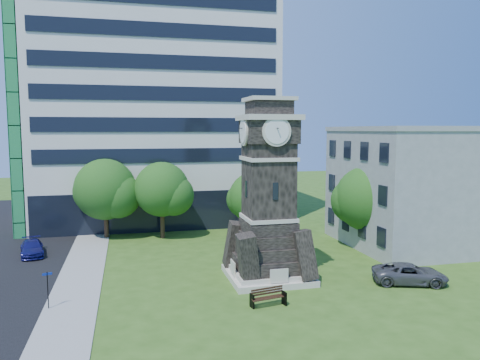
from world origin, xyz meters
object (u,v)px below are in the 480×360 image
object	(u,v)px
clock_tower	(268,202)
car_street_north	(32,248)
street_sign	(48,286)
car_east_lot	(410,274)
park_bench	(268,296)

from	to	relation	value
clock_tower	car_street_north	size ratio (longest dim) A/B	2.94
street_sign	clock_tower	bearing A→B (deg)	-8.28
clock_tower	car_east_lot	xyz separation A→B (m)	(8.76, -3.33, -4.62)
car_street_north	clock_tower	bearing A→B (deg)	-42.24
car_east_lot	park_bench	xyz separation A→B (m)	(-10.25, -1.57, -0.10)
car_street_north	car_east_lot	bearing A→B (deg)	-39.00
clock_tower	car_east_lot	world-z (taller)	clock_tower
park_bench	street_sign	size ratio (longest dim) A/B	0.94
park_bench	street_sign	distance (m)	12.47
car_east_lot	street_sign	size ratio (longest dim) A/B	2.19
car_east_lot	car_street_north	bearing A→B (deg)	81.60
clock_tower	park_bench	xyz separation A→B (m)	(-1.49, -4.90, -4.72)
clock_tower	street_sign	xyz separation A→B (m)	(-13.70, -2.48, -3.91)
car_street_north	park_bench	size ratio (longest dim) A/B	2.03
car_street_north	car_east_lot	distance (m)	28.88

